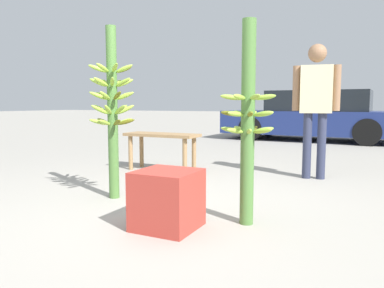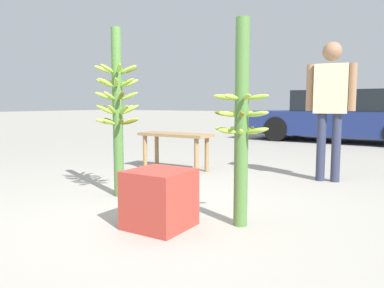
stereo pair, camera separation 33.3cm
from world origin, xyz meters
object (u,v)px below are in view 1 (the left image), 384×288
Objects in this scene: market_bench at (162,141)px; parked_car at (314,116)px; banana_stalk_center at (248,122)px; vendor_person at (316,98)px; banana_stalk_left at (112,107)px; produce_crate at (167,199)px.

parked_car is (1.23, 5.45, 0.19)m from market_bench.
banana_stalk_center is 0.94× the size of vendor_person.
banana_stalk_left is 2.47m from vendor_person.
produce_crate is at bearing -31.03° from banana_stalk_left.
parked_car is (0.87, 6.97, -0.29)m from banana_stalk_left.
produce_crate is at bearing 65.10° from vendor_person.
banana_stalk_center is 7.19m from parked_car.
vendor_person is at bearing 10.60° from market_bench.
vendor_person is (0.20, 2.06, 0.20)m from banana_stalk_center.
market_bench is 0.24× the size of parked_car.
banana_stalk_left is 7.03m from parked_car.
vendor_person is 2.63m from produce_crate.
banana_stalk_center is at bearing -7.95° from banana_stalk_left.
produce_crate is (0.92, -0.56, -0.67)m from banana_stalk_left.
banana_stalk_left is 1.27m from produce_crate.
market_bench is at bearing 1.17° from vendor_person.
vendor_person reaches higher than parked_car.
produce_crate is (1.28, -2.07, -0.20)m from market_bench.
banana_stalk_center reaches higher than market_bench.
banana_stalk_center is 2.08m from vendor_person.
parked_car is at bearing -90.48° from vendor_person.
market_bench is (-0.35, 1.51, -0.47)m from banana_stalk_left.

